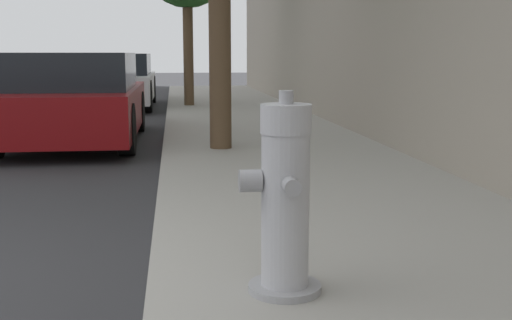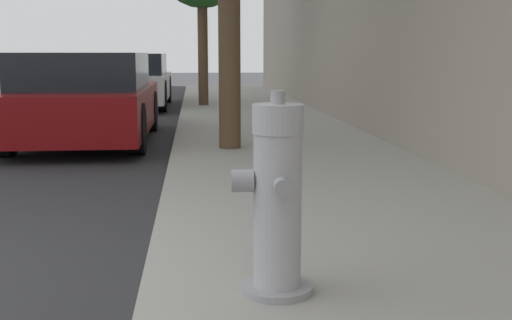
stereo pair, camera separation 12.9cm
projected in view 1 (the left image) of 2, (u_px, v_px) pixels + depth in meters
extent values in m
cube|color=#99968E|center=(419.00, 289.00, 3.28)|extent=(2.75, 40.00, 0.12)
cylinder|color=#97979C|center=(285.00, 287.00, 3.08)|extent=(0.35, 0.35, 0.04)
cylinder|color=#B2B2B7|center=(285.00, 210.00, 3.02)|extent=(0.23, 0.23, 0.73)
cylinder|color=#B2B2B7|center=(286.00, 119.00, 2.95)|extent=(0.24, 0.24, 0.14)
cylinder|color=#97979C|center=(286.00, 97.00, 2.93)|extent=(0.07, 0.07, 0.06)
cylinder|color=#97979C|center=(292.00, 187.00, 2.84)|extent=(0.08, 0.09, 0.08)
cylinder|color=#97979C|center=(280.00, 174.00, 3.15)|extent=(0.08, 0.09, 0.08)
cylinder|color=#97979C|center=(250.00, 181.00, 2.97)|extent=(0.10, 0.11, 0.11)
cube|color=maroon|center=(75.00, 109.00, 9.01)|extent=(1.76, 4.04, 0.60)
cube|color=black|center=(71.00, 71.00, 8.76)|extent=(1.61, 2.22, 0.49)
cylinder|color=black|center=(36.00, 113.00, 10.16)|extent=(0.20, 0.65, 0.65)
cylinder|color=black|center=(138.00, 112.00, 10.36)|extent=(0.20, 0.65, 0.65)
cylinder|color=black|center=(127.00, 129.00, 7.91)|extent=(0.20, 0.65, 0.65)
cube|color=silver|center=(116.00, 87.00, 14.98)|extent=(1.70, 4.42, 0.59)
cube|color=black|center=(115.00, 64.00, 14.72)|extent=(1.57, 2.43, 0.47)
cylinder|color=black|center=(90.00, 90.00, 16.25)|extent=(0.20, 0.69, 0.69)
cylinder|color=black|center=(151.00, 89.00, 16.44)|extent=(0.20, 0.69, 0.69)
cylinder|color=black|center=(73.00, 97.00, 13.57)|extent=(0.20, 0.69, 0.69)
cylinder|color=black|center=(147.00, 96.00, 13.76)|extent=(0.20, 0.69, 0.69)
cylinder|color=brown|center=(220.00, 30.00, 7.54)|extent=(0.26, 0.26, 2.81)
cylinder|color=brown|center=(188.00, 49.00, 14.04)|extent=(0.22, 0.22, 2.45)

